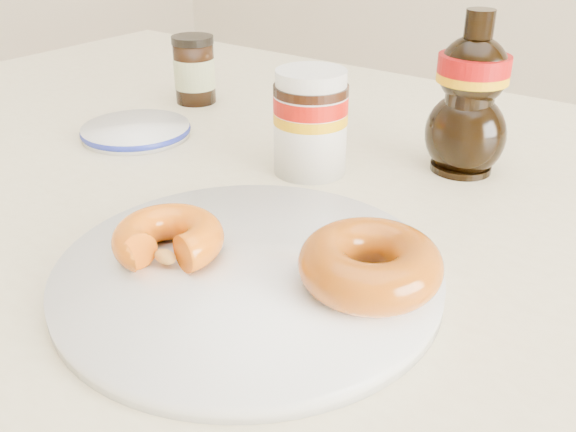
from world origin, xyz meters
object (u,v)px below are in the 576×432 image
Objects in this scene: dining_table at (295,266)px; plate at (248,273)px; syrup_bottle at (470,94)px; dark_jar at (194,70)px; nutella_jar at (311,118)px; donut_bitten at (168,239)px; donut_whole at (370,264)px; blue_rim_saucer at (136,130)px.

dining_table is 0.19m from plate.
syrup_bottle is 1.83× the size of dark_jar.
dark_jar is at bearing 151.04° from dining_table.
nutella_jar is 0.28m from dark_jar.
syrup_bottle is (0.11, 0.15, 0.16)m from dining_table.
donut_bitten is at bearing -87.95° from dining_table.
dining_table is 0.22m from donut_whole.
dark_jar is at bearing 148.15° from donut_bitten.
donut_bitten reaches higher than plate.
syrup_bottle is (0.10, 0.32, 0.05)m from donut_bitten.
blue_rim_saucer is (-0.24, 0.01, 0.09)m from dining_table.
donut_whole reaches higher than plate.
plate is 0.09m from donut_whole.
syrup_bottle is 0.38m from blue_rim_saucer.
donut_bitten is 0.23m from nutella_jar.
dining_table is 8.64× the size of syrup_bottle.
dark_jar is (-0.29, 0.33, 0.01)m from donut_bitten.
syrup_bottle is at bearing -1.10° from dark_jar.
dark_jar is at bearing 178.90° from syrup_bottle.
plate is at bearing -160.44° from donut_whole.
plate is 3.42× the size of donut_bitten.
donut_bitten reaches higher than dining_table.
donut_whole is (0.15, -0.12, 0.12)m from dining_table.
syrup_bottle is 1.26× the size of blue_rim_saucer.
dining_table is 13.24× the size of nutella_jar.
donut_whole is at bearing -32.50° from dark_jar.
dark_jar is (-0.39, 0.01, -0.04)m from syrup_bottle.
nutella_jar is (-0.17, 0.17, 0.03)m from donut_whole.
syrup_bottle reaches higher than donut_bitten.
plate is 0.07m from donut_bitten.
plate is at bearing -98.10° from syrup_bottle.
plate is at bearing -27.99° from blue_rim_saucer.
syrup_bottle is at bearing 20.89° from blue_rim_saucer.
nutella_jar is 0.23m from blue_rim_saucer.
dining_table is at bearing -69.49° from nutella_jar.
dark_jar is 0.69× the size of blue_rim_saucer.
syrup_bottle reaches higher than plate.
nutella_jar is at bearing -21.60° from dark_jar.
plate is 2.85× the size of donut_whole.
plate is at bearing -41.46° from dark_jar.
donut_bitten is 0.34m from syrup_bottle.
blue_rim_saucer is (-0.39, 0.13, -0.02)m from donut_whole.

